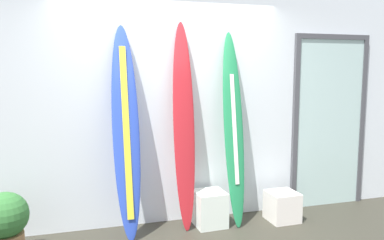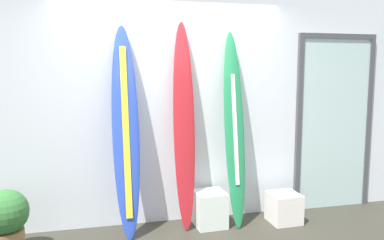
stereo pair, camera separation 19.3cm
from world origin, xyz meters
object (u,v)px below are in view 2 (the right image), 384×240
object	(u,v)px
surfboard_emerald	(234,131)
display_block_left	(284,208)
surfboard_cobalt	(126,131)
display_block_center	(210,209)
surfboard_crimson	(184,126)
potted_plant	(6,219)
glass_door	(334,120)

from	to	relation	value
surfboard_emerald	display_block_left	xyz separation A→B (m)	(0.58, -0.11, -0.90)
surfboard_cobalt	surfboard_emerald	size ratio (longest dim) A/B	1.02
display_block_left	display_block_center	world-z (taller)	display_block_center
display_block_left	display_block_center	bearing A→B (deg)	173.71
surfboard_crimson	display_block_center	distance (m)	0.99
display_block_left	surfboard_emerald	bearing A→B (deg)	169.44
surfboard_crimson	surfboard_emerald	size ratio (longest dim) A/B	1.04
potted_plant	display_block_left	bearing A→B (deg)	2.50
surfboard_cobalt	display_block_left	bearing A→B (deg)	-3.40
surfboard_emerald	display_block_center	distance (m)	0.92
surfboard_cobalt	display_block_center	size ratio (longest dim) A/B	5.65
surfboard_cobalt	glass_door	xyz separation A→B (m)	(2.61, 0.23, 0.02)
display_block_center	surfboard_cobalt	bearing A→B (deg)	179.34
surfboard_cobalt	display_block_center	distance (m)	1.30
glass_door	surfboard_crimson	bearing A→B (deg)	-174.75
surfboard_emerald	glass_door	size ratio (longest dim) A/B	1.00
display_block_left	glass_door	world-z (taller)	glass_door
surfboard_crimson	potted_plant	bearing A→B (deg)	-170.98
surfboard_cobalt	glass_door	size ratio (longest dim) A/B	1.02
display_block_left	display_block_center	xyz separation A→B (m)	(-0.86, 0.10, 0.03)
surfboard_crimson	surfboard_emerald	bearing A→B (deg)	-4.78
surfboard_cobalt	glass_door	world-z (taller)	surfboard_cobalt
surfboard_crimson	potted_plant	distance (m)	1.97
surfboard_crimson	surfboard_emerald	world-z (taller)	surfboard_crimson
surfboard_cobalt	display_block_left	xyz separation A→B (m)	(1.78, -0.11, -0.94)
surfboard_cobalt	surfboard_emerald	distance (m)	1.20
display_block_left	display_block_center	size ratio (longest dim) A/B	0.87
display_block_center	glass_door	world-z (taller)	glass_door
display_block_center	surfboard_crimson	bearing A→B (deg)	167.96
surfboard_crimson	display_block_left	size ratio (longest dim) A/B	6.65
surfboard_crimson	display_block_center	bearing A→B (deg)	-12.04
potted_plant	surfboard_cobalt	bearing A→B (deg)	11.50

